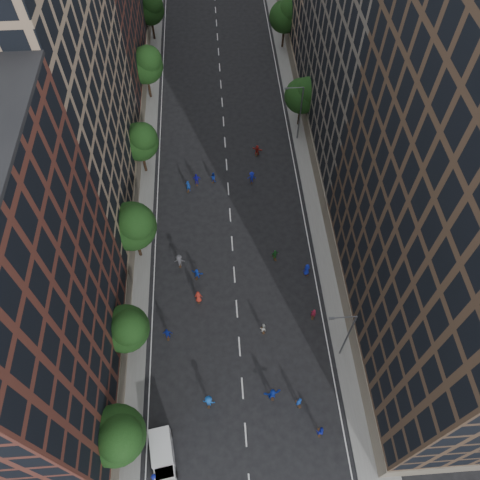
{
  "coord_description": "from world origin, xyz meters",
  "views": [
    {
      "loc": [
        -1.26,
        -5.8,
        47.82
      ],
      "look_at": [
        0.91,
        26.06,
        2.0
      ],
      "focal_mm": 35.0,
      "sensor_mm": 36.0,
      "label": 1
    }
  ],
  "objects": [
    {
      "name": "ground",
      "position": [
        0.0,
        40.0,
        0.0
      ],
      "size": [
        240.0,
        240.0,
        0.0
      ],
      "primitive_type": "plane",
      "color": "black",
      "rests_on": "ground"
    },
    {
      "name": "sidewalk_left",
      "position": [
        -12.0,
        47.5,
        0.07
      ],
      "size": [
        4.0,
        105.0,
        0.15
      ],
      "primitive_type": "cube",
      "color": "slate",
      "rests_on": "ground"
    },
    {
      "name": "sidewalk_right",
      "position": [
        12.0,
        47.5,
        0.07
      ],
      "size": [
        4.0,
        105.0,
        0.15
      ],
      "primitive_type": "cube",
      "color": "slate",
      "rests_on": "ground"
    },
    {
      "name": "bldg_left_b",
      "position": [
        -19.0,
        35.0,
        17.0
      ],
      "size": [
        14.0,
        26.0,
        34.0
      ],
      "primitive_type": "cube",
      "color": "#91775F",
      "rests_on": "ground"
    },
    {
      "name": "bldg_left_c",
      "position": [
        -19.0,
        58.0,
        14.0
      ],
      "size": [
        14.0,
        20.0,
        28.0
      ],
      "primitive_type": "cube",
      "color": "#52271F",
      "rests_on": "ground"
    },
    {
      "name": "bldg_right_a",
      "position": [
        19.0,
        15.0,
        18.0
      ],
      "size": [
        14.0,
        30.0,
        36.0
      ],
      "primitive_type": "cube",
      "color": "#453325",
      "rests_on": "ground"
    },
    {
      "name": "bldg_right_b",
      "position": [
        19.0,
        44.0,
        16.5
      ],
      "size": [
        14.0,
        28.0,
        33.0
      ],
      "primitive_type": "cube",
      "color": "#5D554D",
      "rests_on": "ground"
    },
    {
      "name": "tree_left_0",
      "position": [
        -11.01,
        3.85,
        5.96
      ],
      "size": [
        5.2,
        5.2,
        8.83
      ],
      "color": "black",
      "rests_on": "ground"
    },
    {
      "name": "tree_left_1",
      "position": [
        -11.02,
        13.86,
        5.55
      ],
      "size": [
        4.8,
        4.8,
        8.21
      ],
      "color": "black",
      "rests_on": "ground"
    },
    {
      "name": "tree_left_2",
      "position": [
        -10.99,
        25.83,
        6.36
      ],
      "size": [
        5.6,
        5.6,
        9.45
      ],
      "color": "black",
      "rests_on": "ground"
    },
    {
      "name": "tree_left_3",
      "position": [
        -11.02,
        39.85,
        5.82
      ],
      "size": [
        5.0,
        5.0,
        8.58
      ],
      "color": "black",
      "rests_on": "ground"
    },
    {
      "name": "tree_left_4",
      "position": [
        -11.0,
        55.84,
        6.1
      ],
      "size": [
        5.4,
        5.4,
        9.08
      ],
      "color": "black",
      "rests_on": "ground"
    },
    {
      "name": "tree_left_5",
      "position": [
        -11.02,
        71.86,
        5.68
      ],
      "size": [
        4.8,
        4.8,
        8.33
      ],
      "color": "black",
      "rests_on": "ground"
    },
    {
      "name": "tree_right_a",
      "position": [
        11.38,
        47.85,
        5.63
      ],
      "size": [
        5.0,
        5.0,
        8.39
      ],
      "color": "black",
      "rests_on": "ground"
    },
    {
      "name": "tree_right_b",
      "position": [
        11.39,
        67.85,
        5.96
      ],
      "size": [
        5.2,
        5.2,
        8.83
      ],
      "color": "black",
      "rests_on": "ground"
    },
    {
      "name": "streetlamp_near",
      "position": [
        10.37,
        12.0,
        5.17
      ],
      "size": [
        2.64,
        0.22,
        9.06
      ],
      "color": "#595B60",
      "rests_on": "ground"
    },
    {
      "name": "streetlamp_far",
      "position": [
        10.37,
        45.0,
        5.17
      ],
      "size": [
        2.64,
        0.22,
        9.06
      ],
      "color": "#595B60",
      "rests_on": "ground"
    },
    {
      "name": "cargo_van",
      "position": [
        -7.82,
        3.1,
        1.23
      ],
      "size": [
        2.68,
        4.64,
        2.34
      ],
      "rotation": [
        0.0,
        0.0,
        0.15
      ],
      "color": "silver",
      "rests_on": "ground"
    },
    {
      "name": "skater_0",
      "position": [
        -8.5,
        1.19,
        0.87
      ],
      "size": [
        0.87,
        0.58,
        1.74
      ],
      "primitive_type": "imported",
      "rotation": [
        0.0,
        0.0,
        3.11
      ],
      "color": "#121B95",
      "rests_on": "ground"
    },
    {
      "name": "skater_1",
      "position": [
        5.45,
        7.01,
        0.85
      ],
      "size": [
        0.73,
        0.62,
        1.71
      ],
      "primitive_type": "imported",
      "rotation": [
        0.0,
        0.0,
        3.54
      ],
      "color": "#133B9F",
      "rests_on": "ground"
    },
    {
      "name": "skater_2",
      "position": [
        7.09,
        4.19,
        0.82
      ],
      "size": [
        0.86,
        0.7,
        1.65
      ],
      "primitive_type": "imported",
      "rotation": [
        0.0,
        0.0,
        3.04
      ],
      "color": "#121E99",
      "rests_on": "ground"
    },
    {
      "name": "skater_3",
      "position": [
        -3.43,
        7.62,
        0.96
      ],
      "size": [
        1.35,
        0.94,
        1.92
      ],
      "primitive_type": "imported",
      "rotation": [
        0.0,
        0.0,
        2.95
      ],
      "color": "#154CAB",
      "rests_on": "ground"
    },
    {
      "name": "skater_4",
      "position": [
        -7.63,
        15.09,
        0.92
      ],
      "size": [
        1.1,
        0.51,
        1.85
      ],
      "primitive_type": "imported",
      "rotation": [
        0.0,
        0.0,
        3.09
      ],
      "color": "navy",
      "rests_on": "ground"
    },
    {
      "name": "skater_5",
      "position": [
        2.91,
        7.94,
        0.94
      ],
      "size": [
        1.82,
        0.83,
        1.89
      ],
      "primitive_type": "imported",
      "rotation": [
        0.0,
        0.0,
        3.3
      ],
      "color": "#1532AD",
      "rests_on": "ground"
    },
    {
      "name": "skater_6",
      "position": [
        -4.26,
        19.34,
        0.9
      ],
      "size": [
        0.91,
        0.62,
        1.81
      ],
      "primitive_type": "imported",
      "rotation": [
        0.0,
        0.0,
        3.09
      ],
      "color": "#AD291C",
      "rests_on": "ground"
    },
    {
      "name": "skater_7",
      "position": [
        8.41,
        16.45,
        0.81
      ],
      "size": [
        0.67,
        0.53,
        1.61
      ],
      "primitive_type": "imported",
      "rotation": [
        0.0,
        0.0,
        2.86
      ],
      "color": "maroon",
      "rests_on": "ground"
    },
    {
      "name": "skater_8",
      "position": [
        2.66,
        15.13,
        0.75
      ],
      "size": [
        0.85,
        0.73,
        1.51
      ],
      "primitive_type": "imported",
      "rotation": [
        0.0,
        0.0,
        3.39
      ],
      "color": "#AEAFAA",
      "rests_on": "ground"
    },
    {
      "name": "skater_9",
      "position": [
        -6.41,
        24.26,
        0.97
      ],
      "size": [
        1.27,
        0.76,
        1.94
      ],
      "primitive_type": "imported",
      "rotation": [
        0.0,
        0.0,
        3.11
      ],
      "color": "#46464C",
      "rests_on": "ground"
    },
    {
      "name": "skater_10",
      "position": [
        5.01,
        24.45,
        0.81
      ],
      "size": [
        1.02,
        0.62,
        1.62
      ],
      "primitive_type": "imported",
      "rotation": [
        0.0,
        0.0,
        3.4
      ],
      "color": "#22722B",
      "rests_on": "ground"
    },
    {
      "name": "skater_11",
      "position": [
        -4.38,
        22.46,
        0.78
      ],
      "size": [
        1.51,
        0.99,
        1.56
      ],
      "primitive_type": "imported",
      "rotation": [
        0.0,
        0.0,
        2.74
      ],
      "color": "#153AB1",
      "rests_on": "ground"
    },
    {
      "name": "skater_12",
      "position": [
        8.5,
        22.06,
        0.9
      ],
      "size": [
        1.02,
        0.84,
        1.79
      ],
      "primitive_type": "imported",
      "rotation": [
        0.0,
        0.0,
        3.5
      ],
      "color": "#1523AC",
      "rests_on": "ground"
    },
    {
      "name": "skater_13",
      "position": [
        -5.33,
        36.03,
        0.91
      ],
      "size": [
        0.77,
        0.63,
        1.82
      ],
      "primitive_type": "imported",
      "rotation": [
        0.0,
        0.0,
        2.8
      ],
      "color": "navy",
      "rests_on": "ground"
    },
    {
      "name": "skater_14",
      "position": [
        -1.94,
        37.47,
        0.79
      ],
      "size": [
        0.94,
        0.85,
        1.58
      ],
      "primitive_type": "imported",
      "rotation": [
        0.0,
        0.0,
        2.75
      ],
      "color": "navy",
      "rests_on": "ground"
    },
    {
      "name": "skater_15",
      "position": [
        3.25,
        37.0,
        0.89
      ],
      "size": [
        1.17,
        0.69,
        1.78
      ],
      "primitive_type": "imported",
      "rotation": [
        0.0,
        0.0,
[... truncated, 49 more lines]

